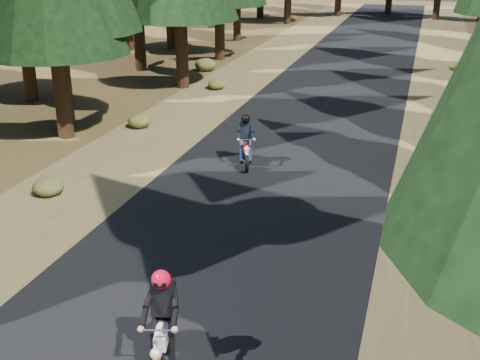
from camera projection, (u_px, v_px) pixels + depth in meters
name	position (u px, v px, depth m)	size (l,w,h in m)	color
ground	(218.00, 259.00, 11.83)	(120.00, 120.00, 0.00)	#473019
road	(278.00, 172.00, 16.28)	(6.00, 100.00, 0.01)	black
shoulder_l	(124.00, 156.00, 17.53)	(3.20, 100.00, 0.01)	brown
shoulder_r	(456.00, 191.00, 15.03)	(3.20, 100.00, 0.01)	brown
understory_shrubs	(295.00, 140.00, 18.15)	(13.90, 32.13, 0.61)	#474C1E
rider_lead	(163.00, 339.00, 8.58)	(0.96, 1.80, 1.54)	silver
rider_follow	(246.00, 149.00, 16.63)	(0.99, 1.67, 1.42)	maroon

